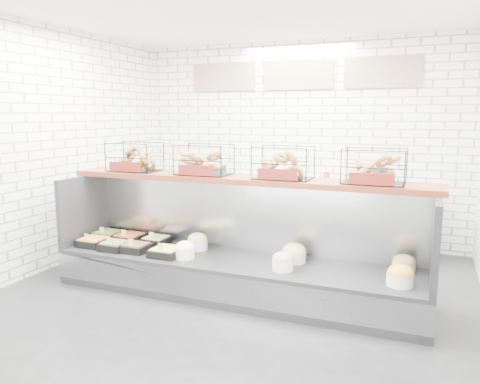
% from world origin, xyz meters
% --- Properties ---
extents(ground, '(5.50, 5.50, 0.00)m').
position_xyz_m(ground, '(0.00, 0.00, 0.00)').
color(ground, black).
rests_on(ground, ground).
extents(room_shell, '(5.02, 5.51, 3.01)m').
position_xyz_m(room_shell, '(0.00, 0.60, 2.06)').
color(room_shell, white).
rests_on(room_shell, ground).
extents(display_case, '(4.00, 0.90, 1.20)m').
position_xyz_m(display_case, '(-0.02, 0.34, 0.33)').
color(display_case, black).
rests_on(display_case, ground).
extents(bagel_shelf, '(4.10, 0.50, 0.40)m').
position_xyz_m(bagel_shelf, '(-0.00, 0.52, 1.38)').
color(bagel_shelf, '#541D12').
rests_on(bagel_shelf, display_case).
extents(prep_counter, '(4.00, 0.60, 1.20)m').
position_xyz_m(prep_counter, '(-0.00, 2.43, 0.47)').
color(prep_counter, '#93969B').
rests_on(prep_counter, ground).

